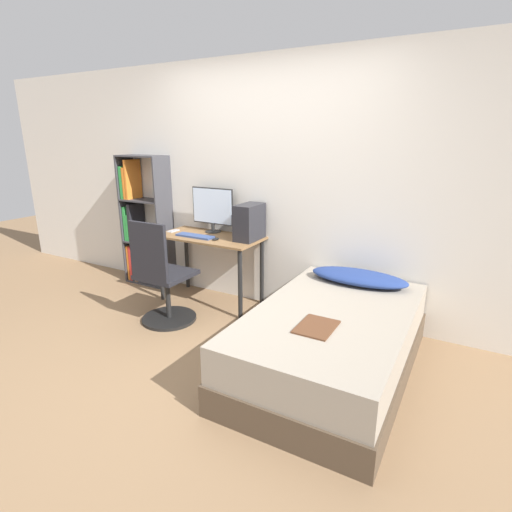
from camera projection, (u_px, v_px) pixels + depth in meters
The scene contains 13 objects.
ground_plane at pixel (178, 368), 3.13m from camera, with size 14.00×14.00×0.00m, color #846647.
wall_back at pixel (269, 187), 4.04m from camera, with size 8.00×0.05×2.50m.
desk at pixel (210, 247), 4.23m from camera, with size 1.11×0.54×0.74m.
bookshelf at pixel (140, 224), 4.83m from camera, with size 0.59×0.29×1.54m.
office_chair at pixel (162, 284), 3.79m from camera, with size 0.53×0.53×1.02m.
bed at pixel (331, 341), 3.04m from camera, with size 1.12×1.87×0.50m.
pillow at pixel (359, 277), 3.51m from camera, with size 0.85×0.36×0.11m.
magazine at pixel (316, 327), 2.70m from camera, with size 0.24×0.32×0.01m.
monitor at pixel (212, 208), 4.30m from camera, with size 0.52×0.17×0.48m.
keyboard at pixel (195, 236), 4.15m from camera, with size 0.42×0.13×0.02m.
pc_tower at pixel (249, 222), 4.00m from camera, with size 0.19×0.35×0.36m.
mouse at pixel (216, 239), 4.03m from camera, with size 0.06×0.09×0.02m.
phone at pixel (173, 231), 4.40m from camera, with size 0.07×0.14×0.01m.
Camera 1 is at (1.88, -2.09, 1.74)m, focal length 28.00 mm.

